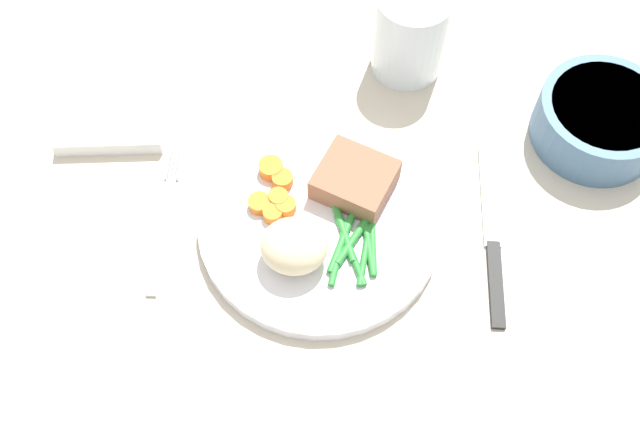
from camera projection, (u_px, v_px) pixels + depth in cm
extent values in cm
cube|color=beige|center=(358.00, 245.00, 73.94)|extent=(120.00, 90.00, 2.00)
cylinder|color=white|center=(320.00, 222.00, 73.15)|extent=(24.13, 24.13, 1.60)
cube|color=#936047|center=(355.00, 180.00, 72.98)|extent=(9.24, 8.88, 2.83)
ellipsoid|color=beige|center=(294.00, 246.00, 68.34)|extent=(6.35, 5.70, 4.70)
cylinder|color=orange|center=(286.00, 206.00, 72.42)|extent=(2.03, 2.03, 1.22)
cylinder|color=orange|center=(271.00, 168.00, 74.54)|extent=(2.48, 2.48, 1.29)
cylinder|color=orange|center=(278.00, 198.00, 72.84)|extent=(1.98, 1.98, 1.26)
cylinder|color=orange|center=(283.00, 180.00, 73.91)|extent=(2.12, 2.12, 1.23)
cylinder|color=orange|center=(273.00, 214.00, 72.04)|extent=(1.93, 1.93, 1.15)
cylinder|color=orange|center=(259.00, 203.00, 72.64)|extent=(2.21, 2.21, 1.11)
cylinder|color=#2D8C38|center=(342.00, 241.00, 70.83)|extent=(2.74, 6.95, 0.73)
cylinder|color=#2D8C38|center=(373.00, 245.00, 70.69)|extent=(0.98, 6.31, 0.65)
cylinder|color=#2D8C38|center=(344.00, 229.00, 71.46)|extent=(2.91, 6.86, 0.77)
cylinder|color=#2D8C38|center=(365.00, 255.00, 70.13)|extent=(1.45, 6.46, 0.66)
cylinder|color=#2D8C38|center=(339.00, 252.00, 70.26)|extent=(1.87, 7.02, 0.70)
cylinder|color=#2D8C38|center=(357.00, 230.00, 71.36)|extent=(4.67, 7.63, 0.80)
cylinder|color=#2D8C38|center=(351.00, 250.00, 70.41)|extent=(3.40, 7.42, 0.65)
cylinder|color=#2D8C38|center=(369.00, 245.00, 70.66)|extent=(1.75, 6.60, 0.69)
cube|color=silver|center=(161.00, 236.00, 73.11)|extent=(1.00, 13.00, 0.40)
cube|color=silver|center=(168.00, 165.00, 77.16)|extent=(0.24, 3.60, 0.40)
cube|color=silver|center=(172.00, 165.00, 77.15)|extent=(0.24, 3.60, 0.40)
cube|color=silver|center=(176.00, 165.00, 77.14)|extent=(0.24, 3.60, 0.40)
cube|color=silver|center=(180.00, 165.00, 77.13)|extent=(0.24, 3.60, 0.40)
cube|color=black|center=(496.00, 284.00, 70.55)|extent=(1.30, 9.00, 0.64)
cube|color=silver|center=(490.00, 194.00, 75.42)|extent=(1.70, 12.00, 0.40)
cylinder|color=silver|center=(410.00, 33.00, 79.61)|extent=(7.99, 7.99, 10.16)
cylinder|color=silver|center=(408.00, 48.00, 81.62)|extent=(7.35, 7.35, 5.55)
cylinder|color=#4C7299|center=(599.00, 120.00, 76.90)|extent=(13.35, 13.35, 5.36)
cylinder|color=#4C8C42|center=(603.00, 113.00, 75.84)|extent=(11.35, 11.35, 2.95)
cube|color=white|center=(113.00, 108.00, 79.87)|extent=(12.13, 12.03, 1.83)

